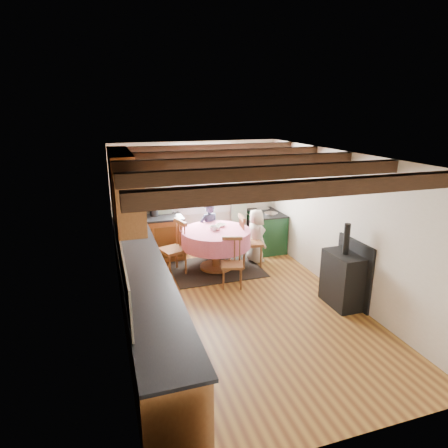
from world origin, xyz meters
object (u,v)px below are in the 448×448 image
object	(u,v)px
chair_left	(173,248)
aga_range	(266,231)
dining_table	(216,250)
child_right	(256,236)
chair_right	(250,241)
chair_near	(232,263)
cup	(214,228)
child_far	(209,230)
cast_iron_stove	(344,265)

from	to	relation	value
chair_left	aga_range	world-z (taller)	chair_left
dining_table	child_right	bearing A→B (deg)	9.28
chair_right	child_right	xyz separation A→B (m)	(0.19, 0.18, 0.03)
chair_near	dining_table	bearing A→B (deg)	112.01
chair_near	cup	distance (m)	0.88
chair_near	child_far	world-z (taller)	child_far
chair_right	aga_range	size ratio (longest dim) A/B	1.11
dining_table	aga_range	distance (m)	1.58
dining_table	cast_iron_stove	xyz separation A→B (m)	(1.51, -1.99, 0.28)
dining_table	cast_iron_stove	distance (m)	2.51
dining_table	child_far	size ratio (longest dim) A/B	1.11
chair_right	child_right	distance (m)	0.26
dining_table	cast_iron_stove	world-z (taller)	cast_iron_stove
cup	aga_range	bearing A→B (deg)	28.55
chair_left	cup	world-z (taller)	chair_left
child_right	cup	distance (m)	1.01
chair_right	cup	distance (m)	0.82
chair_near	cast_iron_stove	size ratio (longest dim) A/B	0.65
chair_left	child_right	size ratio (longest dim) A/B	0.94
chair_near	chair_left	size ratio (longest dim) A/B	0.85
cup	cast_iron_stove	bearing A→B (deg)	-51.46
dining_table	cup	bearing A→B (deg)	-137.08
chair_right	child_far	xyz separation A→B (m)	(-0.67, 0.68, 0.08)
aga_range	cast_iron_stove	xyz separation A→B (m)	(0.11, -2.73, 0.25)
chair_left	child_right	bearing A→B (deg)	74.86
chair_right	chair_left	bearing A→B (deg)	93.88
cast_iron_stove	chair_near	bearing A→B (deg)	140.99
child_far	chair_left	bearing A→B (deg)	19.00
chair_near	chair_left	xyz separation A→B (m)	(-0.89, 0.87, 0.08)
chair_right	cast_iron_stove	size ratio (longest dim) A/B	0.77
chair_near	chair_left	bearing A→B (deg)	153.99
chair_right	child_far	world-z (taller)	child_far
child_far	cup	bearing A→B (deg)	67.98
chair_left	cast_iron_stove	size ratio (longest dim) A/B	0.76
child_far	child_right	bearing A→B (deg)	134.78
child_far	cup	distance (m)	0.74
aga_range	cup	size ratio (longest dim) A/B	8.81
aga_range	cast_iron_stove	bearing A→B (deg)	-87.69
child_right	cast_iron_stove	bearing A→B (deg)	-172.52
dining_table	cast_iron_stove	bearing A→B (deg)	-52.88
dining_table	chair_near	distance (m)	0.82
chair_left	cup	size ratio (longest dim) A/B	9.63
cast_iron_stove	child_right	xyz separation A→B (m)	(-0.61, 2.14, -0.13)
chair_near	child_right	world-z (taller)	child_right
chair_left	cup	bearing A→B (deg)	64.78
dining_table	cup	world-z (taller)	cup
aga_range	cup	distance (m)	1.69
aga_range	cast_iron_stove	distance (m)	2.74
aga_range	child_far	world-z (taller)	child_far
chair_near	child_right	distance (m)	1.28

